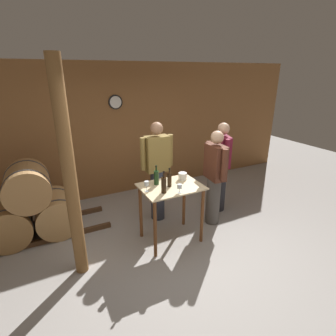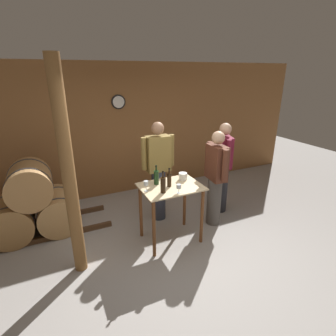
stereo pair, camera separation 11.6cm
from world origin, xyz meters
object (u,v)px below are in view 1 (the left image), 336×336
wine_glass_near_center (180,187)px  wine_bottle_center (169,179)px  wine_bottle_left (156,177)px  person_host (215,177)px  ice_bucket (183,176)px  person_visitor_with_scarf (221,166)px  wine_glass_near_left (147,184)px  wine_bottle_far_left (164,185)px  wooden_post (70,177)px  person_visitor_bearded (157,170)px

wine_glass_near_center → wine_bottle_center: bearing=95.2°
wine_bottle_left → person_host: size_ratio=0.18×
ice_bucket → person_host: 0.62m
ice_bucket → person_visitor_with_scarf: 1.03m
wine_glass_near_left → wine_glass_near_center: wine_glass_near_left is taller
wine_glass_near_center → person_host: size_ratio=0.08×
wine_bottle_far_left → ice_bucket: bearing=31.8°
wooden_post → wine_glass_near_left: wooden_post is taller
wine_bottle_left → ice_bucket: wine_bottle_left is taller
wine_glass_near_center → person_visitor_with_scarf: bearing=29.0°
wine_glass_near_center → ice_bucket: bearing=55.0°
wine_bottle_center → person_visitor_bearded: 0.70m
wooden_post → person_visitor_with_scarf: size_ratio=1.61×
wine_bottle_center → ice_bucket: bearing=24.3°
person_host → person_visitor_with_scarf: person_visitor_with_scarf is taller
wooden_post → person_host: (2.26, 0.19, -0.49)m
person_visitor_bearded → ice_bucket: bearing=-71.3°
wine_glass_near_center → ice_bucket: wine_glass_near_center is taller
ice_bucket → person_host: person_host is taller
wine_bottle_center → person_visitor_with_scarf: 1.36m
wine_bottle_left → wine_glass_near_left: bearing=-144.4°
wine_glass_near_left → person_visitor_bearded: 0.84m
wine_bottle_far_left → wine_glass_near_left: 0.25m
ice_bucket → wine_bottle_center: bearing=-155.7°
wine_bottle_left → person_visitor_with_scarf: (1.42, 0.28, -0.15)m
person_visitor_with_scarf → person_visitor_bearded: bearing=168.4°
wine_bottle_center → wine_glass_near_left: wine_bottle_center is taller
wine_bottle_left → ice_bucket: bearing=-2.8°
wooden_post → wine_bottle_center: bearing=3.3°
wooden_post → wine_glass_near_center: 1.43m
wine_bottle_left → person_visitor_bearded: size_ratio=0.17×
wine_bottle_center → wine_bottle_left: bearing=131.5°
wooden_post → wine_bottle_far_left: size_ratio=8.51×
wine_bottle_far_left → wooden_post: bearing=176.3°
wine_bottle_left → ice_bucket: size_ratio=2.26×
wine_bottle_left → wine_glass_near_center: (0.16, -0.41, -0.02)m
person_visitor_bearded → wine_bottle_left: bearing=-115.9°
person_host → wine_glass_near_left: bearing=-174.5°
wine_glass_near_center → person_visitor_with_scarf: 1.44m
wine_glass_near_left → wine_glass_near_center: (0.39, -0.25, -0.02)m
person_visitor_with_scarf → wine_bottle_center: bearing=-161.1°
wine_bottle_center → person_visitor_with_scarf: size_ratio=0.17×
wooden_post → wine_bottle_left: wooden_post is taller
ice_bucket → person_visitor_with_scarf: bearing=17.2°
wine_glass_near_left → person_visitor_bearded: bearing=55.0°
wine_glass_near_center → person_visitor_bearded: size_ratio=0.07×
wine_glass_near_center → wine_glass_near_left: bearing=146.6°
wooden_post → person_host: size_ratio=1.65×
wine_bottle_center → person_visitor_with_scarf: bearing=18.9°
wine_bottle_left → person_visitor_with_scarf: bearing=11.3°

